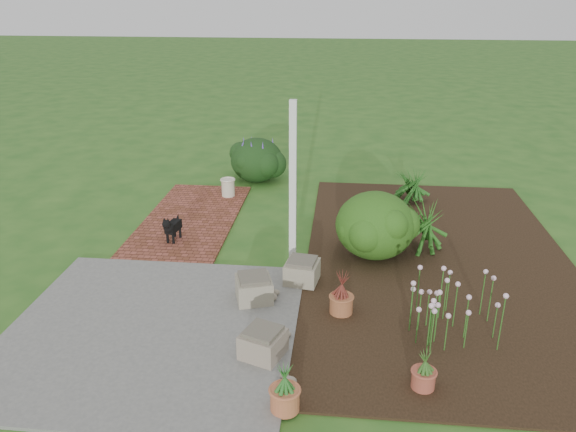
# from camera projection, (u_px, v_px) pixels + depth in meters

# --- Properties ---
(ground) EXTENTS (80.00, 80.00, 0.00)m
(ground) POSITION_uv_depth(u_px,v_px,m) (272.00, 269.00, 8.34)
(ground) COLOR #265A1C
(ground) RESTS_ON ground
(concrete_patio) EXTENTS (3.50, 3.50, 0.04)m
(concrete_patio) POSITION_uv_depth(u_px,v_px,m) (152.00, 329.00, 6.84)
(concrete_patio) COLOR slate
(concrete_patio) RESTS_ON ground
(brick_path) EXTENTS (1.60, 3.50, 0.04)m
(brick_path) POSITION_uv_depth(u_px,v_px,m) (191.00, 218.00, 10.10)
(brick_path) COLOR brown
(brick_path) RESTS_ON ground
(garden_bed) EXTENTS (4.00, 7.00, 0.03)m
(garden_bed) POSITION_uv_depth(u_px,v_px,m) (438.00, 261.00, 8.55)
(garden_bed) COLOR black
(garden_bed) RESTS_ON ground
(veranda_post) EXTENTS (0.10, 0.10, 2.50)m
(veranda_post) POSITION_uv_depth(u_px,v_px,m) (293.00, 188.00, 7.93)
(veranda_post) COLOR white
(veranda_post) RESTS_ON ground
(stone_trough_near) EXTENTS (0.56, 0.56, 0.29)m
(stone_trough_near) POSITION_uv_depth(u_px,v_px,m) (263.00, 344.00, 6.28)
(stone_trough_near) COLOR gray
(stone_trough_near) RESTS_ON concrete_patio
(stone_trough_mid) EXTENTS (0.57, 0.57, 0.30)m
(stone_trough_mid) POSITION_uv_depth(u_px,v_px,m) (254.00, 289.00, 7.40)
(stone_trough_mid) COLOR #766B5A
(stone_trough_mid) RESTS_ON concrete_patio
(stone_trough_far) EXTENTS (0.51, 0.51, 0.29)m
(stone_trough_far) POSITION_uv_depth(u_px,v_px,m) (302.00, 272.00, 7.86)
(stone_trough_far) COLOR gray
(stone_trough_far) RESTS_ON concrete_patio
(black_dog) EXTENTS (0.21, 0.50, 0.43)m
(black_dog) POSITION_uv_depth(u_px,v_px,m) (172.00, 226.00, 9.07)
(black_dog) COLOR black
(black_dog) RESTS_ON brick_path
(cream_ceramic_urn) EXTENTS (0.32, 0.32, 0.34)m
(cream_ceramic_urn) POSITION_uv_depth(u_px,v_px,m) (228.00, 187.00, 11.08)
(cream_ceramic_urn) COLOR beige
(cream_ceramic_urn) RESTS_ON brick_path
(evergreen_shrub) EXTENTS (1.22, 1.22, 1.03)m
(evergreen_shrub) POSITION_uv_depth(u_px,v_px,m) (375.00, 223.00, 8.55)
(evergreen_shrub) COLOR #0A370E
(evergreen_shrub) RESTS_ON garden_bed
(agapanthus_clump_back) EXTENTS (1.11, 1.11, 0.90)m
(agapanthus_clump_back) POSITION_uv_depth(u_px,v_px,m) (422.00, 222.00, 8.78)
(agapanthus_clump_back) COLOR #194310
(agapanthus_clump_back) RESTS_ON garden_bed
(agapanthus_clump_front) EXTENTS (1.08, 1.08, 0.75)m
(agapanthus_clump_front) POSITION_uv_depth(u_px,v_px,m) (411.00, 182.00, 10.77)
(agapanthus_clump_front) COLOR #123F0B
(agapanthus_clump_front) RESTS_ON garden_bed
(pink_flower_patch) EXTENTS (1.49, 1.49, 0.72)m
(pink_flower_patch) POSITION_uv_depth(u_px,v_px,m) (452.00, 304.00, 6.69)
(pink_flower_patch) COLOR #113D0F
(pink_flower_patch) RESTS_ON garden_bed
(terracotta_pot_bronze) EXTENTS (0.37, 0.37, 0.24)m
(terracotta_pot_bronze) POSITION_uv_depth(u_px,v_px,m) (341.00, 304.00, 7.14)
(terracotta_pot_bronze) COLOR #9C5A35
(terracotta_pot_bronze) RESTS_ON garden_bed
(terracotta_pot_small_left) EXTENTS (0.32, 0.32, 0.20)m
(terracotta_pot_small_left) POSITION_uv_depth(u_px,v_px,m) (423.00, 379.00, 5.80)
(terracotta_pot_small_left) COLOR #A24A37
(terracotta_pot_small_left) RESTS_ON garden_bed
(terracotta_pot_small_right) EXTENTS (0.31, 0.31, 0.24)m
(terracotta_pot_small_right) POSITION_uv_depth(u_px,v_px,m) (285.00, 399.00, 5.49)
(terracotta_pot_small_right) COLOR #B2603C
(terracotta_pot_small_right) RESTS_ON garden_bed
(purple_flowering_bush) EXTENTS (1.19, 1.19, 0.95)m
(purple_flowering_bush) POSITION_uv_depth(u_px,v_px,m) (257.00, 159.00, 12.01)
(purple_flowering_bush) COLOR black
(purple_flowering_bush) RESTS_ON ground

